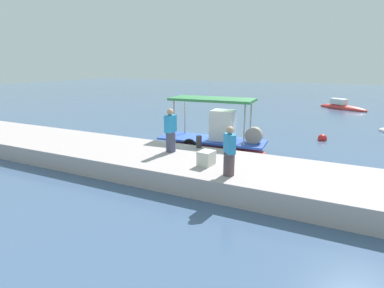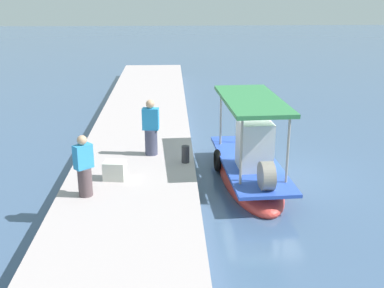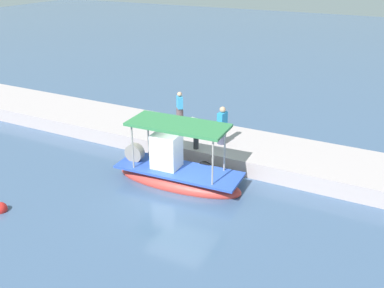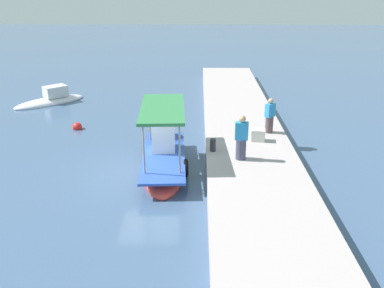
% 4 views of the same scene
% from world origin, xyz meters
% --- Properties ---
extents(ground_plane, '(120.00, 120.00, 0.00)m').
position_xyz_m(ground_plane, '(0.00, 0.00, 0.00)').
color(ground_plane, '#415A7E').
extents(dock_quay, '(36.00, 3.68, 0.73)m').
position_xyz_m(dock_quay, '(0.00, -4.18, 0.37)').
color(dock_quay, '#B3A5A6').
rests_on(dock_quay, ground_plane).
extents(main_fishing_boat, '(5.56, 2.05, 3.02)m').
position_xyz_m(main_fishing_boat, '(0.61, -0.59, 0.49)').
color(main_fishing_boat, '#CB3C35').
rests_on(main_fishing_boat, ground_plane).
extents(fisherman_near_bollard, '(0.44, 0.54, 1.79)m').
position_xyz_m(fisherman_near_bollard, '(-0.06, -3.68, 1.54)').
color(fisherman_near_bollard, '#42445D').
rests_on(fisherman_near_bollard, dock_quay).
extents(fisherman_by_crate, '(0.51, 0.51, 1.62)m').
position_xyz_m(fisherman_by_crate, '(3.02, -5.26, 1.47)').
color(fisherman_by_crate, '#544347').
rests_on(fisherman_by_crate, dock_quay).
extents(mooring_bollard, '(0.24, 0.24, 0.53)m').
position_xyz_m(mooring_bollard, '(0.72, -2.61, 0.99)').
color(mooring_bollard, '#2D2D33').
rests_on(mooring_bollard, dock_quay).
extents(cargo_crate, '(0.55, 0.65, 0.52)m').
position_xyz_m(cargo_crate, '(1.95, -4.63, 0.99)').
color(cargo_crate, silver).
rests_on(cargo_crate, dock_quay).
extents(marker_buoy, '(0.50, 0.50, 0.50)m').
position_xyz_m(marker_buoy, '(5.36, 4.36, 0.10)').
color(marker_buoy, red).
rests_on(marker_buoy, ground_plane).
extents(moored_boat_near, '(4.14, 4.34, 1.30)m').
position_xyz_m(moored_boat_near, '(10.22, 7.39, 0.17)').
color(moored_boat_near, silver).
rests_on(moored_boat_near, ground_plane).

